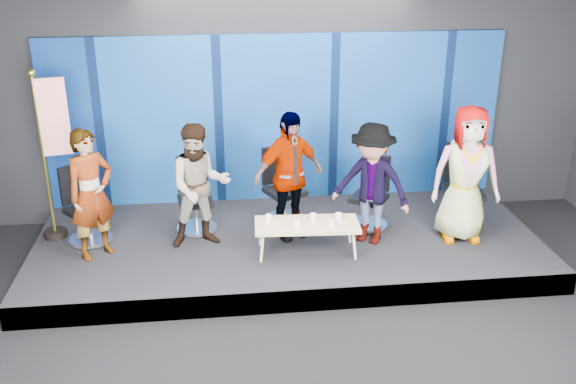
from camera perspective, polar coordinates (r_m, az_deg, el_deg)
The scene contains 21 objects.
ground at distance 7.12m, azimuth 2.36°, elevation -14.97°, with size 10.00×10.00×0.00m, color black.
room_walls at distance 5.97m, azimuth 2.72°, elevation 3.93°, with size 10.02×8.02×3.51m.
riser at distance 9.14m, azimuth -0.04°, elevation -4.77°, with size 7.00×3.00×0.30m, color black.
backdrop at distance 9.96m, azimuth -1.01°, elevation 6.49°, with size 7.00×0.08×2.60m, color navy.
chair_a at distance 9.25m, azimuth -17.52°, elevation -2.11°, with size 0.85×0.85×1.07m.
panelist_a at distance 8.59m, azimuth -17.08°, elevation -0.19°, with size 0.63×0.42×1.74m, color black.
chair_b at distance 9.25m, azimuth -8.23°, elevation -1.28°, with size 0.67×0.67×1.05m.
panelist_b at distance 8.60m, azimuth -7.85°, elevation 0.53°, with size 0.83×0.65×1.71m, color black.
chair_c at distance 9.42m, azimuth -0.45°, elevation -0.49°, with size 0.83×0.83×1.11m.
panelist_c at distance 8.76m, azimuth 0.05°, elevation 1.47°, with size 1.05×0.44×1.80m, color black.
chair_d at distance 9.34m, azimuth 7.28°, elevation -1.03°, with size 0.81×0.81×1.04m.
panelist_d at distance 8.68m, azimuth 7.43°, elevation 0.71°, with size 1.09×0.63×1.69m, color black.
chair_e at distance 9.67m, azimuth 15.15°, elevation -0.54°, with size 0.73×0.73×1.17m.
panelist_e at distance 8.99m, azimuth 15.53°, elevation 1.55°, with size 0.93×0.60×1.90m, color black.
coffee_table at distance 8.48m, azimuth 1.70°, elevation -3.01°, with size 1.41×0.66×0.42m.
mug_a at distance 8.50m, azimuth -1.75°, elevation -2.33°, with size 0.08×0.08×0.10m, color silver.
mug_b at distance 8.33m, azimuth 0.82°, elevation -2.83°, with size 0.08×0.08×0.10m, color silver.
mug_c at distance 8.52m, azimuth 2.24°, elevation -2.25°, with size 0.08×0.08×0.10m, color silver.
mug_d at distance 8.40m, azimuth 3.88°, elevation -2.74°, with size 0.07×0.07×0.08m, color silver.
mug_e at distance 8.56m, azimuth 4.49°, elevation -2.20°, with size 0.09×0.09×0.10m, color silver.
flag_stand at distance 9.16m, azimuth -20.21°, elevation 3.41°, with size 0.55×0.32×2.38m.
Camera 1 is at (-0.94, -5.59, 4.30)m, focal length 40.00 mm.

